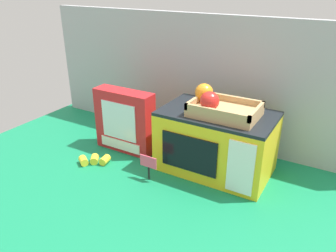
# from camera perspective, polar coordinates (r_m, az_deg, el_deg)

# --- Properties ---
(ground_plane) EXTENTS (1.70, 1.70, 0.00)m
(ground_plane) POSITION_cam_1_polar(r_m,az_deg,el_deg) (1.40, 0.56, -5.82)
(ground_plane) COLOR #147A4C
(ground_plane) RESTS_ON ground
(display_back_panel) EXTENTS (1.61, 0.03, 0.57)m
(display_back_panel) POSITION_cam_1_polar(r_m,az_deg,el_deg) (1.49, 5.47, 7.92)
(display_back_panel) COLOR #A0A3A8
(display_back_panel) RESTS_ON ground
(toy_microwave) EXTENTS (0.42, 0.26, 0.24)m
(toy_microwave) POSITION_cam_1_polar(r_m,az_deg,el_deg) (1.29, 8.26, -2.66)
(toy_microwave) COLOR yellow
(toy_microwave) RESTS_ON ground
(food_groups_crate) EXTENTS (0.25, 0.17, 0.10)m
(food_groups_crate) POSITION_cam_1_polar(r_m,az_deg,el_deg) (1.21, 8.71, 3.39)
(food_groups_crate) COLOR tan
(food_groups_crate) RESTS_ON toy_microwave
(cookie_set_box) EXTENTS (0.27, 0.08, 0.27)m
(cookie_set_box) POSITION_cam_1_polar(r_m,az_deg,el_deg) (1.44, -7.46, 0.86)
(cookie_set_box) COLOR red
(cookie_set_box) RESTS_ON ground
(price_sign) EXTENTS (0.07, 0.01, 0.10)m
(price_sign) POSITION_cam_1_polar(r_m,az_deg,el_deg) (1.24, -3.51, -6.55)
(price_sign) COLOR black
(price_sign) RESTS_ON ground
(loose_toy_banana) EXTENTS (0.12, 0.10, 0.03)m
(loose_toy_banana) POSITION_cam_1_polar(r_m,az_deg,el_deg) (1.40, -12.57, -5.72)
(loose_toy_banana) COLOR yellow
(loose_toy_banana) RESTS_ON ground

